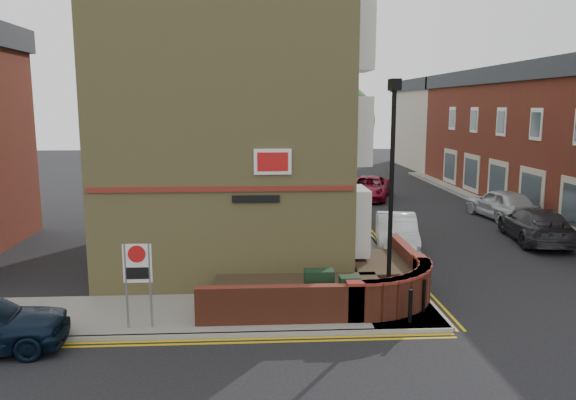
% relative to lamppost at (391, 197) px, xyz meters
% --- Properties ---
extents(ground, '(120.00, 120.00, 0.00)m').
position_rel_lamppost_xyz_m(ground, '(-1.60, -1.20, -3.34)').
color(ground, black).
rests_on(ground, ground).
extents(pavement_corner, '(13.00, 3.00, 0.12)m').
position_rel_lamppost_xyz_m(pavement_corner, '(-5.10, 0.30, -3.28)').
color(pavement_corner, gray).
rests_on(pavement_corner, ground).
extents(pavement_main, '(2.00, 32.00, 0.12)m').
position_rel_lamppost_xyz_m(pavement_main, '(0.40, 14.80, -3.28)').
color(pavement_main, gray).
rests_on(pavement_main, ground).
extents(pavement_far, '(4.00, 40.00, 0.12)m').
position_rel_lamppost_xyz_m(pavement_far, '(11.40, 11.80, -3.28)').
color(pavement_far, gray).
rests_on(pavement_far, ground).
extents(kerb_side, '(13.00, 0.15, 0.12)m').
position_rel_lamppost_xyz_m(kerb_side, '(-5.10, -1.20, -3.28)').
color(kerb_side, gray).
rests_on(kerb_side, ground).
extents(kerb_main_near, '(0.15, 32.00, 0.12)m').
position_rel_lamppost_xyz_m(kerb_main_near, '(1.40, 14.80, -3.28)').
color(kerb_main_near, gray).
rests_on(kerb_main_near, ground).
extents(kerb_main_far, '(0.15, 40.00, 0.12)m').
position_rel_lamppost_xyz_m(kerb_main_far, '(9.40, 11.80, -3.28)').
color(kerb_main_far, gray).
rests_on(kerb_main_far, ground).
extents(yellow_lines_side, '(13.00, 0.28, 0.01)m').
position_rel_lamppost_xyz_m(yellow_lines_side, '(-5.10, -1.45, -3.34)').
color(yellow_lines_side, gold).
rests_on(yellow_lines_side, ground).
extents(yellow_lines_main, '(0.28, 32.00, 0.01)m').
position_rel_lamppost_xyz_m(yellow_lines_main, '(1.65, 14.80, -3.34)').
color(yellow_lines_main, gold).
rests_on(yellow_lines_main, ground).
extents(corner_building, '(8.95, 10.40, 13.60)m').
position_rel_lamppost_xyz_m(corner_building, '(-4.44, 6.80, 2.88)').
color(corner_building, tan).
rests_on(corner_building, ground).
extents(garden_wall, '(6.80, 6.00, 1.20)m').
position_rel_lamppost_xyz_m(garden_wall, '(-1.60, 1.30, -3.34)').
color(garden_wall, brown).
rests_on(garden_wall, ground).
extents(lamppost, '(0.25, 0.50, 6.30)m').
position_rel_lamppost_xyz_m(lamppost, '(0.00, 0.00, 0.00)').
color(lamppost, black).
rests_on(lamppost, pavement_corner).
extents(utility_cabinet_large, '(0.80, 0.45, 1.20)m').
position_rel_lamppost_xyz_m(utility_cabinet_large, '(-1.90, 0.10, -2.62)').
color(utility_cabinet_large, black).
rests_on(utility_cabinet_large, pavement_corner).
extents(utility_cabinet_small, '(0.55, 0.40, 1.10)m').
position_rel_lamppost_xyz_m(utility_cabinet_small, '(-1.10, -0.20, -2.67)').
color(utility_cabinet_small, black).
rests_on(utility_cabinet_small, pavement_corner).
extents(bollard_near, '(0.11, 0.11, 0.90)m').
position_rel_lamppost_xyz_m(bollard_near, '(0.40, -0.80, -2.77)').
color(bollard_near, black).
rests_on(bollard_near, pavement_corner).
extents(bollard_far, '(0.11, 0.11, 0.90)m').
position_rel_lamppost_xyz_m(bollard_far, '(1.00, -0.00, -2.77)').
color(bollard_far, black).
rests_on(bollard_far, pavement_corner).
extents(zone_sign, '(0.72, 0.07, 2.20)m').
position_rel_lamppost_xyz_m(zone_sign, '(-6.60, -0.70, -1.70)').
color(zone_sign, slate).
rests_on(zone_sign, pavement_corner).
extents(far_terrace, '(5.40, 30.40, 8.00)m').
position_rel_lamppost_xyz_m(far_terrace, '(12.90, 15.80, 0.70)').
color(far_terrace, brown).
rests_on(far_terrace, ground).
extents(far_terrace_cream, '(5.40, 12.40, 8.00)m').
position_rel_lamppost_xyz_m(far_terrace_cream, '(12.90, 36.80, 0.71)').
color(far_terrace_cream, '#B6AB96').
rests_on(far_terrace_cream, ground).
extents(tree_near, '(3.64, 3.65, 6.70)m').
position_rel_lamppost_xyz_m(tree_near, '(0.40, 12.85, 1.36)').
color(tree_near, '#382B1E').
rests_on(tree_near, pavement_main).
extents(tree_mid, '(4.03, 4.03, 7.42)m').
position_rel_lamppost_xyz_m(tree_mid, '(0.40, 20.85, 1.85)').
color(tree_mid, '#382B1E').
rests_on(tree_mid, pavement_main).
extents(tree_far, '(3.81, 3.81, 7.00)m').
position_rel_lamppost_xyz_m(tree_far, '(0.40, 28.85, 1.57)').
color(tree_far, '#382B1E').
rests_on(tree_far, pavement_main).
extents(traffic_light_assembly, '(0.20, 0.16, 4.20)m').
position_rel_lamppost_xyz_m(traffic_light_assembly, '(0.80, 23.80, -0.56)').
color(traffic_light_assembly, black).
rests_on(traffic_light_assembly, pavement_main).
extents(silver_car_near, '(2.27, 4.56, 1.44)m').
position_rel_lamppost_xyz_m(silver_car_near, '(2.00, 7.01, -2.63)').
color(silver_car_near, silver).
rests_on(silver_car_near, ground).
extents(red_car_main, '(3.71, 5.48, 1.39)m').
position_rel_lamppost_xyz_m(red_car_main, '(3.40, 19.31, -2.65)').
color(red_car_main, maroon).
rests_on(red_car_main, ground).
extents(grey_car_far, '(2.78, 5.28, 1.46)m').
position_rel_lamppost_xyz_m(grey_car_far, '(8.24, 8.03, -2.61)').
color(grey_car_far, '#29282C').
rests_on(grey_car_far, ground).
extents(silver_car_far, '(2.41, 4.82, 1.58)m').
position_rel_lamppost_xyz_m(silver_car_far, '(8.90, 12.80, -2.56)').
color(silver_car_far, silver).
rests_on(silver_car_far, ground).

